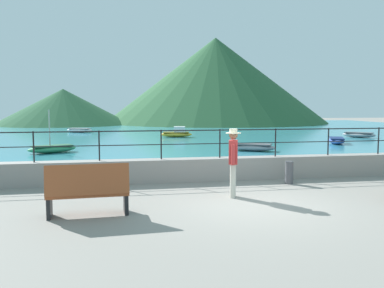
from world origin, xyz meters
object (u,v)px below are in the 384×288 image
boat_2 (177,133)px  boat_7 (52,148)px  boat_0 (337,140)px  boat_4 (79,130)px  bollard (289,173)px  boat_5 (359,135)px  person_walking (233,159)px  bench_main (88,190)px  boat_1 (253,147)px

boat_2 → boat_7: (-7.32, -8.46, -0.06)m
boat_0 → boat_4: size_ratio=1.00×
boat_4 → boat_7: bearing=-89.7°
bollard → boat_5: bearing=51.1°
person_walking → boat_5: 21.44m
bollard → boat_2: boat_2 is taller
boat_2 → boat_4: 9.81m
person_walking → boat_0: (10.00, 12.15, -0.72)m
bench_main → boat_7: (-2.49, 11.60, -0.30)m
bench_main → boat_5: bearing=44.6°
boat_4 → boat_5: 22.12m
person_walking → boat_1: size_ratio=0.72×
boat_4 → boat_5: same height
bollard → boat_1: bearing=78.5°
person_walking → boat_2: 18.94m
bench_main → bollard: bench_main is taller
boat_0 → boat_1: (-6.22, -2.75, 0.00)m
boat_0 → boat_7: boat_7 is taller
boat_7 → boat_2: bearing=49.1°
bench_main → boat_5: bench_main is taller
bollard → boat_0: bollard is taller
boat_2 → boat_4: size_ratio=0.98×
bollard → boat_5: (11.92, 14.79, -0.08)m
boat_0 → person_walking: bearing=-129.4°
boat_0 → boat_2: bearing=142.2°
bench_main → boat_0: 18.98m
boat_0 → boat_5: same height
person_walking → boat_2: (1.32, 18.88, -0.65)m
boat_4 → boat_7: size_ratio=1.00×
boat_1 → boat_5: bearing=33.3°
boat_1 → boat_5: 12.31m
boat_2 → boat_4: boat_2 is taller
person_walking → boat_4: 26.05m
boat_4 → boat_2: bearing=-41.1°
boat_0 → boat_1: same height
bench_main → boat_2: size_ratio=0.71×
boat_7 → boat_4: bearing=90.3°
bench_main → boat_5: size_ratio=0.74×
boat_0 → bench_main: bearing=-135.4°
bollard → boat_4: size_ratio=0.27×
bench_main → boat_2: 20.63m
bench_main → boat_4: bearing=95.5°
boat_0 → boat_7: 16.09m
boat_2 → boat_7: boat_7 is taller
boat_1 → boat_4: bearing=121.7°
boat_4 → boat_7: (0.07, -14.91, 0.01)m
bench_main → boat_5: 24.69m
bench_main → person_walking: (3.50, 1.18, 0.42)m
boat_1 → boat_2: 9.79m
bench_main → boat_7: size_ratio=0.70×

